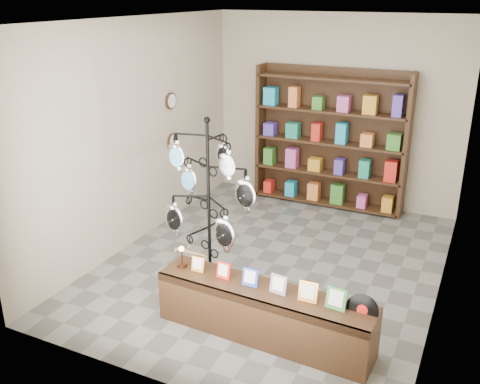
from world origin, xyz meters
name	(u,v)px	position (x,y,z in m)	size (l,w,h in m)	color
ground	(273,263)	(0.00, 0.00, 0.00)	(5.00, 5.00, 0.00)	slate
room_envelope	(277,123)	(0.00, 0.00, 1.85)	(5.00, 5.00, 5.00)	#B4AA91
display_tree	(209,197)	(-0.38, -1.00, 1.21)	(1.07, 0.98, 2.09)	black
front_shelf	(264,313)	(0.50, -1.48, 0.28)	(2.25, 0.55, 0.79)	black
back_shelving	(330,143)	(0.00, 2.30, 1.03)	(2.42, 0.36, 2.20)	black
wall_clocks	(172,121)	(-1.97, 0.80, 1.50)	(0.03, 0.24, 0.84)	black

